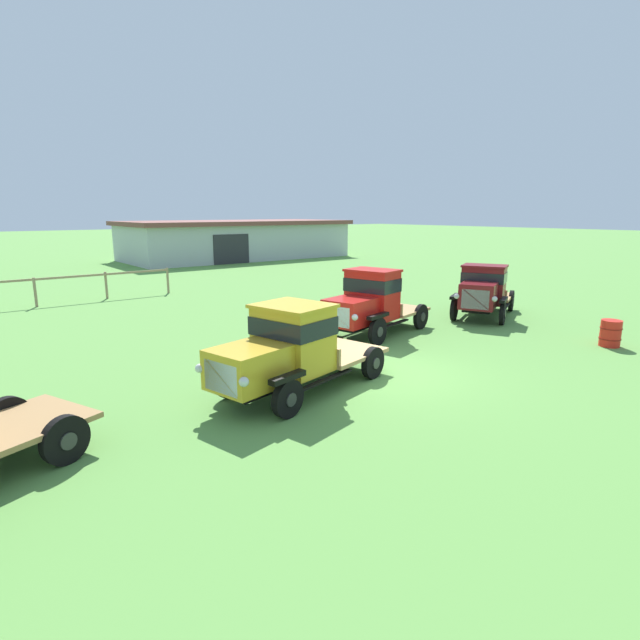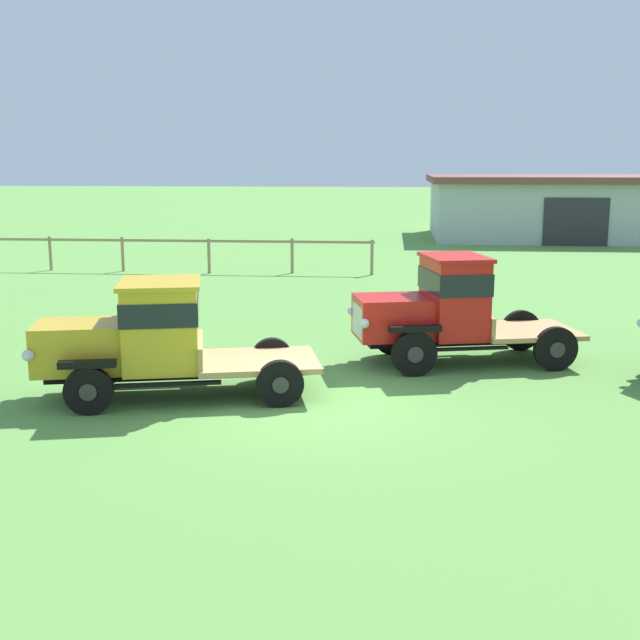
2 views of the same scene
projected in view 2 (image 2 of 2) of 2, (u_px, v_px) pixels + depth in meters
ground_plane at (311, 406)px, 13.98m from camera, size 240.00×240.00×0.00m
farm_shed at (613, 207)px, 43.95m from camera, size 20.12×9.41×3.41m
paddock_fence at (166, 247)px, 30.73m from camera, size 16.06×0.53×1.33m
vintage_truck_second_in_line at (151, 337)px, 14.32m from camera, size 5.30×2.85×2.13m
vintage_truck_midrow_center at (445, 308)px, 16.73m from camera, size 4.99×2.87×2.29m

